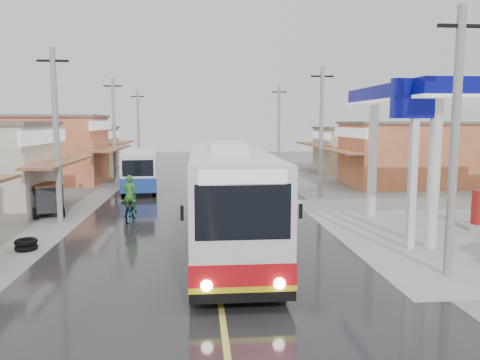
{
  "coord_description": "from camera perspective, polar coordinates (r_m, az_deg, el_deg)",
  "views": [
    {
      "loc": [
        -0.54,
        -13.17,
        4.68
      ],
      "look_at": [
        1.28,
        6.96,
        2.16
      ],
      "focal_mm": 35.0,
      "sensor_mm": 36.0,
      "label": 1
    }
  ],
  "objects": [
    {
      "name": "shopfronts_right",
      "position": [
        29.95,
        26.21,
        -2.61
      ],
      "size": [
        11.0,
        44.0,
        4.8
      ],
      "primitive_type": null,
      "color": "beige",
      "rests_on": "ground"
    },
    {
      "name": "tyre_stack",
      "position": [
        18.98,
        -24.63,
        -7.16
      ],
      "size": [
        0.82,
        0.82,
        0.42
      ],
      "color": "black",
      "rests_on": "ground"
    },
    {
      "name": "road",
      "position": [
        28.56,
        -4.01,
        -2.31
      ],
      "size": [
        12.0,
        90.0,
        0.02
      ],
      "primitive_type": "cube",
      "color": "black",
      "rests_on": "ground"
    },
    {
      "name": "utility_poles_left",
      "position": [
        30.24,
        -17.44,
        -2.11
      ],
      "size": [
        1.6,
        50.0,
        8.0
      ],
      "primitive_type": null,
      "color": "gray",
      "rests_on": "ground"
    },
    {
      "name": "tricycle_near",
      "position": [
        25.24,
        -22.42,
        -1.98
      ],
      "size": [
        2.1,
        2.32,
        1.62
      ],
      "rotation": [
        0.0,
        0.0,
        0.41
      ],
      "color": "#26262D",
      "rests_on": "ground"
    },
    {
      "name": "utility_poles_right",
      "position": [
        29.53,
        9.71,
        -2.1
      ],
      "size": [
        1.6,
        36.0,
        8.0
      ],
      "primitive_type": null,
      "color": "gray",
      "rests_on": "ground"
    },
    {
      "name": "cyclist",
      "position": [
        22.68,
        -13.19,
        -3.1
      ],
      "size": [
        0.85,
        2.1,
        2.22
      ],
      "rotation": [
        0.0,
        0.0,
        -0.06
      ],
      "color": "black",
      "rests_on": "ground"
    },
    {
      "name": "ground",
      "position": [
        13.99,
        -2.7,
        -12.44
      ],
      "size": [
        120.0,
        120.0,
        0.0
      ],
      "primitive_type": "plane",
      "color": "slate",
      "rests_on": "ground"
    },
    {
      "name": "centre_line",
      "position": [
        28.56,
        -4.01,
        -2.28
      ],
      "size": [
        0.15,
        90.0,
        0.01
      ],
      "primitive_type": "cube",
      "color": "#D8CC4C",
      "rests_on": "road"
    },
    {
      "name": "second_bus",
      "position": [
        32.8,
        -12.14,
        1.31
      ],
      "size": [
        2.96,
        8.28,
        2.69
      ],
      "rotation": [
        0.0,
        0.0,
        0.1
      ],
      "color": "silver",
      "rests_on": "road"
    },
    {
      "name": "coach_bus",
      "position": [
        17.33,
        -1.59,
        -2.12
      ],
      "size": [
        2.97,
        12.62,
        3.93
      ],
      "rotation": [
        0.0,
        0.0,
        -0.0
      ],
      "color": "silver",
      "rests_on": "road"
    },
    {
      "name": "shopfronts_left",
      "position": [
        33.89,
        -26.68,
        -1.58
      ],
      "size": [
        11.0,
        44.0,
        5.2
      ],
      "primitive_type": null,
      "color": "tan",
      "rests_on": "ground"
    }
  ]
}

